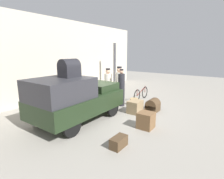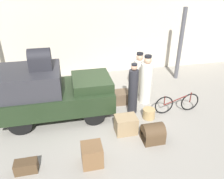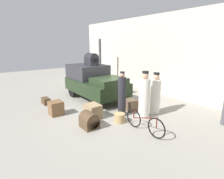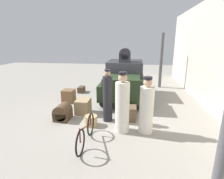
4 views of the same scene
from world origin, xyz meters
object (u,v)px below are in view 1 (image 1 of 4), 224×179
object	(u,v)px
bicycle	(141,94)
porter_standing_middle	(108,85)
truck	(75,98)
trunk_wicker_pale	(146,120)
porter_with_bicycle	(119,85)
trunk_umber_medium	(119,142)
trunk_on_truck_roof	(69,68)
conductor_in_dark_uniform	(121,89)
trunk_barrel_dark	(153,106)
wicker_basket	(134,102)
suitcase_small_leather	(135,107)
suitcase_tan_flat	(107,100)

from	to	relation	value
bicycle	porter_standing_middle	bearing A→B (deg)	118.68
truck	porter_standing_middle	size ratio (longest dim) A/B	2.09
trunk_wicker_pale	porter_with_bicycle	bearing A→B (deg)	48.03
bicycle	porter_standing_middle	world-z (taller)	porter_standing_middle
trunk_umber_medium	bicycle	bearing A→B (deg)	19.01
trunk_wicker_pale	trunk_on_truck_roof	distance (m)	3.30
conductor_in_dark_uniform	trunk_barrel_dark	size ratio (longest dim) A/B	2.99
truck	wicker_basket	xyz separation A→B (m)	(3.19, -0.88, -0.78)
conductor_in_dark_uniform	suitcase_small_leather	world-z (taller)	conductor_in_dark_uniform
truck	trunk_umber_medium	distance (m)	2.62
truck	bicycle	distance (m)	4.39
trunk_umber_medium	trunk_barrel_dark	xyz separation A→B (m)	(3.49, 0.41, 0.10)
conductor_in_dark_uniform	suitcase_small_leather	xyz separation A→B (m)	(-0.54, -1.07, -0.58)
bicycle	suitcase_small_leather	world-z (taller)	bicycle
suitcase_tan_flat	trunk_on_truck_roof	bearing A→B (deg)	-172.62
conductor_in_dark_uniform	trunk_on_truck_roof	world-z (taller)	trunk_on_truck_roof
truck	suitcase_small_leather	distance (m)	2.72
porter_with_bicycle	trunk_wicker_pale	xyz separation A→B (m)	(-2.42, -2.69, -0.57)
bicycle	trunk_on_truck_roof	distance (m)	4.85
suitcase_tan_flat	trunk_on_truck_roof	distance (m)	3.28
wicker_basket	conductor_in_dark_uniform	xyz separation A→B (m)	(-0.44, 0.49, 0.68)
suitcase_small_leather	trunk_on_truck_roof	bearing A→B (deg)	148.80
truck	trunk_barrel_dark	world-z (taller)	truck
trunk_umber_medium	suitcase_small_leather	world-z (taller)	suitcase_small_leather
porter_with_bicycle	trunk_umber_medium	distance (m)	4.87
truck	trunk_barrel_dark	xyz separation A→B (m)	(2.87, -2.00, -0.70)
trunk_wicker_pale	trunk_barrel_dark	distance (m)	1.93
wicker_basket	trunk_wicker_pale	distance (m)	2.72
truck	trunk_wicker_pale	size ratio (longest dim) A/B	6.36
suitcase_tan_flat	trunk_barrel_dark	bearing A→B (deg)	-81.12
suitcase_tan_flat	trunk_wicker_pale	xyz separation A→B (m)	(-1.49, -2.86, 0.06)
bicycle	porter_with_bicycle	distance (m)	1.35
wicker_basket	trunk_umber_medium	distance (m)	4.11
conductor_in_dark_uniform	trunk_wicker_pale	xyz separation A→B (m)	(-1.74, -2.13, -0.57)
porter_standing_middle	trunk_wicker_pale	bearing A→B (deg)	-124.85
truck	trunk_umber_medium	xyz separation A→B (m)	(-0.62, -2.42, -0.80)
truck	conductor_in_dark_uniform	xyz separation A→B (m)	(2.74, -0.38, -0.10)
bicycle	suitcase_small_leather	distance (m)	2.20
wicker_basket	trunk_umber_medium	bearing A→B (deg)	-157.96
porter_with_bicycle	wicker_basket	bearing A→B (deg)	-102.98
suitcase_small_leather	porter_with_bicycle	bearing A→B (deg)	53.10
porter_standing_middle	trunk_on_truck_roof	xyz separation A→B (m)	(-3.57, -0.91, 1.28)
wicker_basket	suitcase_tan_flat	xyz separation A→B (m)	(-0.69, 1.22, 0.06)
truck	bicycle	bearing A→B (deg)	-9.60
truck	suitcase_tan_flat	bearing A→B (deg)	7.91
wicker_basket	suitcase_small_leather	xyz separation A→B (m)	(-0.98, -0.57, 0.10)
wicker_basket	porter_with_bicycle	world-z (taller)	porter_with_bicycle
bicycle	truck	bearing A→B (deg)	170.40
porter_with_bicycle	trunk_umber_medium	xyz separation A→B (m)	(-4.06, -2.60, -0.70)
conductor_in_dark_uniform	trunk_barrel_dark	world-z (taller)	conductor_in_dark_uniform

